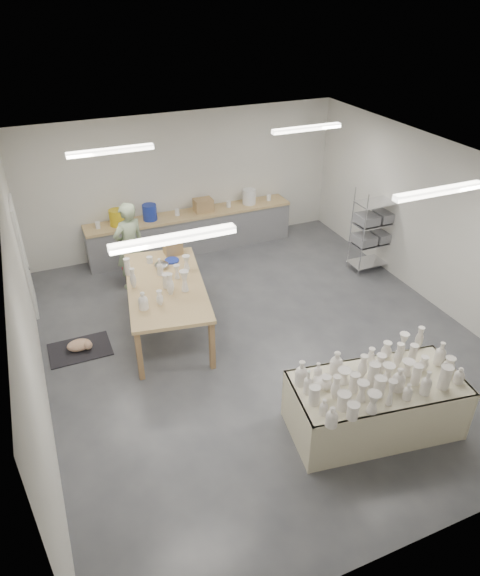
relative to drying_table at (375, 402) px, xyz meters
name	(u,v)px	position (x,y,z in m)	size (l,w,h in m)	color
room	(255,230)	(-0.67, 2.47, 1.60)	(8.00, 8.02, 3.00)	#424449
back_counter	(191,231)	(-0.57, 6.07, 0.03)	(4.60, 0.60, 1.24)	tan
wire_shelf	(374,229)	(2.64, 3.79, 0.46)	(0.88, 0.48, 1.80)	silver
drying_table	(375,402)	(0.00, 0.00, 0.00)	(2.41, 1.41, 1.18)	olive
work_table	(166,282)	(-1.89, 3.37, 0.47)	(1.66, 2.69, 1.32)	tan
rug	(80,349)	(-3.46, 3.32, -0.45)	(1.00, 0.70, 0.02)	black
cat	(80,345)	(-3.44, 3.31, -0.35)	(0.43, 0.33, 0.17)	white
potter	(130,246)	(-2.14, 5.01, 0.44)	(0.65, 0.43, 1.79)	#91A681
red_stool	(130,268)	(-2.14, 5.28, -0.18)	(0.42, 0.42, 0.31)	#B41926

